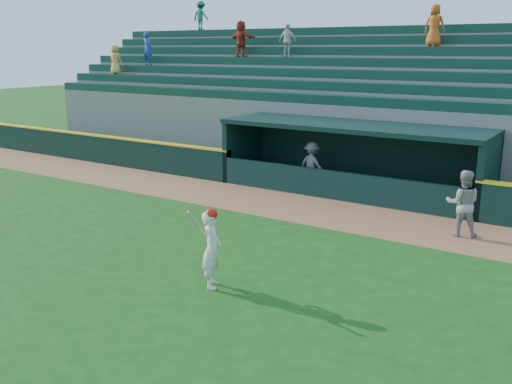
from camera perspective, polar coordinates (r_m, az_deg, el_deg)
ground at (r=14.26m, az=-3.57°, el=-6.39°), size 120.00×120.00×0.00m
warning_track at (r=18.20m, az=5.74°, el=-1.83°), size 40.00×3.00×0.01m
field_wall_left at (r=26.98m, az=-16.17°, el=4.21°), size 15.50×0.30×1.20m
wall_stripe_left at (r=26.88m, az=-16.26°, el=5.53°), size 15.50×0.32×0.06m
dugout_player_front at (r=16.45m, az=19.98°, el=-1.07°), size 1.06×0.93×1.83m
dugout_player_inside at (r=21.13m, az=5.64°, el=2.75°), size 1.19×0.83×1.68m
dugout at (r=20.63m, az=9.87°, el=3.79°), size 9.40×2.80×2.46m
stands at (r=24.71m, az=14.25°, el=7.67°), size 34.50×6.25×7.47m
batter_at_plate at (r=12.22m, az=-4.45°, el=-5.56°), size 0.66×0.83×1.77m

